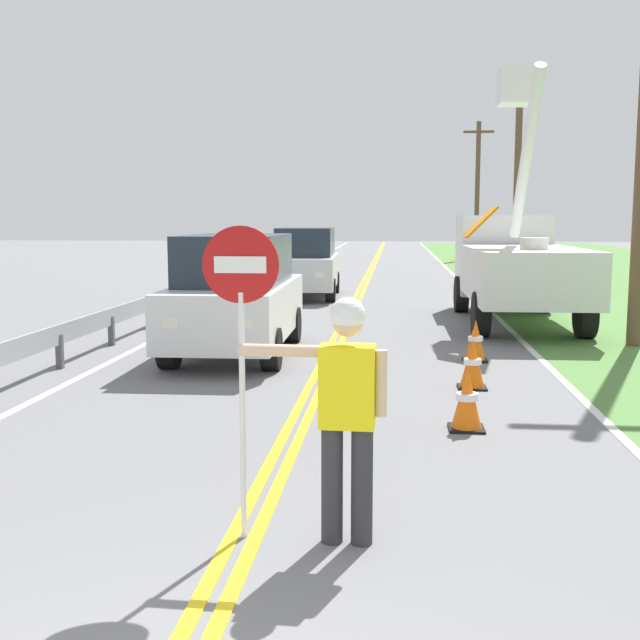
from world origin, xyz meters
TOP-DOWN VIEW (x-y plane):
  - centerline_yellow_left at (-0.09, 20.00)m, footprint 0.11×110.00m
  - centerline_yellow_right at (0.09, 20.00)m, footprint 0.11×110.00m
  - edge_line_right at (3.60, 20.00)m, footprint 0.12×110.00m
  - edge_line_left at (-3.60, 20.00)m, footprint 0.12×110.00m
  - flagger_worker at (0.77, 2.81)m, footprint 1.09×0.26m
  - stop_sign_paddle at (-0.00, 2.84)m, footprint 0.56×0.04m
  - utility_bucket_truck at (3.86, 15.68)m, footprint 2.67×6.83m
  - oncoming_suv_nearest at (-1.65, 10.68)m, footprint 1.97×4.63m
  - oncoming_suv_second at (-1.59, 20.87)m, footprint 2.04×4.66m
  - utility_pole_mid at (6.07, 30.35)m, footprint 1.80×0.28m
  - utility_pole_far at (5.98, 45.18)m, footprint 1.80×0.28m
  - traffic_cone_lead at (1.94, 6.04)m, footprint 0.40×0.40m
  - traffic_cone_mid at (2.21, 8.24)m, footprint 0.40×0.40m
  - traffic_cone_tail at (2.47, 10.39)m, footprint 0.40×0.40m
  - guardrail_left_shoulder at (-4.20, 14.81)m, footprint 0.10×32.00m

SIDE VIEW (x-z plane):
  - centerline_yellow_left at x=-0.09m, z-range 0.00..0.01m
  - centerline_yellow_right at x=0.09m, z-range 0.00..0.01m
  - edge_line_right at x=3.60m, z-range 0.00..0.01m
  - edge_line_left at x=-3.60m, z-range 0.00..0.01m
  - traffic_cone_lead at x=1.94m, z-range -0.01..0.69m
  - traffic_cone_mid at x=2.21m, z-range -0.01..0.69m
  - traffic_cone_tail at x=2.47m, z-range -0.01..0.69m
  - guardrail_left_shoulder at x=-4.20m, z-range 0.16..0.87m
  - flagger_worker at x=0.77m, z-range 0.13..1.96m
  - oncoming_suv_nearest at x=-1.65m, z-range 0.01..2.11m
  - oncoming_suv_second at x=-1.59m, z-range 0.01..2.11m
  - utility_bucket_truck at x=3.86m, z-range -1.45..4.30m
  - stop_sign_paddle at x=0.00m, z-range 0.54..2.87m
  - utility_pole_far at x=5.98m, z-range 0.18..8.27m
  - utility_pole_mid at x=6.07m, z-range 0.18..8.30m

